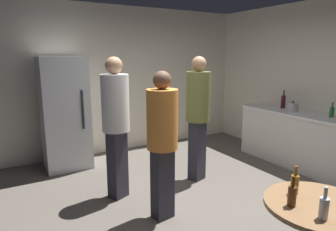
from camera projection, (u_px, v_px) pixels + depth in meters
name	position (u px, v px, depth m)	size (l,w,h in m)	color
ground_plane	(197.00, 211.00, 3.59)	(5.20, 5.20, 0.10)	#5B544C
wall_back	(117.00, 80.00, 5.53)	(5.32, 0.06, 2.70)	silver
refrigerator	(65.00, 113.00, 4.74)	(0.70, 0.68, 1.80)	silver
kitchen_counter	(301.00, 140.00, 4.84)	(0.64, 2.12, 0.90)	beige
kettle	(293.00, 107.00, 4.86)	(0.24, 0.17, 0.18)	#B2B2B7
wine_bottle_on_counter	(283.00, 101.00, 5.16)	(0.08, 0.08, 0.31)	#3F141E
beer_bottle_on_counter	(332.00, 112.00, 4.40)	(0.06, 0.06, 0.23)	#26662D
foreground_table	(318.00, 217.00, 2.21)	(0.80, 0.80, 0.73)	olive
beer_bottle_amber	(295.00, 184.00, 2.34)	(0.06, 0.06, 0.23)	#8C5919
beer_bottle_brown	(292.00, 195.00, 2.14)	(0.06, 0.06, 0.23)	#593314
beer_bottle_clear	(324.00, 207.00, 1.97)	(0.06, 0.06, 0.23)	silver
person_in_olive_shirt	(198.00, 109.00, 4.19)	(0.43, 0.43, 1.80)	#2D2D38
person_in_orange_shirt	(162.00, 135.00, 3.19)	(0.38, 0.38, 1.66)	#2D2D38
person_in_white_shirt	(116.00, 117.00, 3.65)	(0.45, 0.45, 1.80)	#2D2D38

